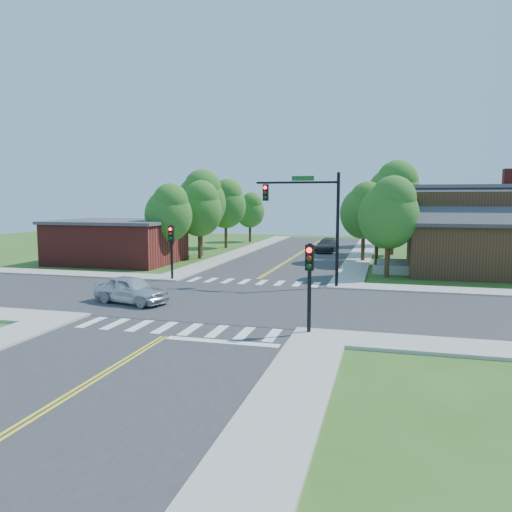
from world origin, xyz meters
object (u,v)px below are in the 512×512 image
(signal_pole_se, at_px, (309,271))
(car_dgrey, at_px, (327,246))
(signal_pole_nw, at_px, (171,242))
(house_ne, at_px, (479,229))
(car_silver, at_px, (131,290))
(signal_mast_ne, at_px, (311,211))

(signal_pole_se, xyz_separation_m, car_dgrey, (-3.11, 31.96, -1.97))
(signal_pole_nw, bearing_deg, house_ne, 22.69)
(signal_pole_nw, height_order, house_ne, house_ne)
(signal_pole_se, relative_size, signal_pole_nw, 1.00)
(car_silver, height_order, car_dgrey, car_silver)
(signal_mast_ne, xyz_separation_m, house_ne, (11.19, 8.65, -1.52))
(signal_mast_ne, height_order, signal_pole_nw, signal_mast_ne)
(signal_mast_ne, relative_size, car_silver, 1.56)
(signal_pole_se, xyz_separation_m, house_ne, (9.51, 19.86, 0.67))
(house_ne, distance_m, car_dgrey, 17.68)
(signal_mast_ne, distance_m, house_ne, 14.23)
(signal_mast_ne, xyz_separation_m, signal_pole_nw, (-9.51, -0.01, -2.19))
(signal_pole_nw, height_order, car_dgrey, signal_pole_nw)
(car_silver, bearing_deg, signal_pole_se, -94.98)
(signal_pole_se, bearing_deg, car_dgrey, 95.55)
(house_ne, bearing_deg, car_silver, -140.45)
(signal_mast_ne, height_order, car_dgrey, signal_mast_ne)
(car_silver, bearing_deg, house_ne, -35.64)
(signal_mast_ne, bearing_deg, house_ne, 37.68)
(signal_pole_se, distance_m, car_silver, 10.93)
(car_silver, bearing_deg, signal_mast_ne, -33.31)
(car_silver, relative_size, car_dgrey, 0.94)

